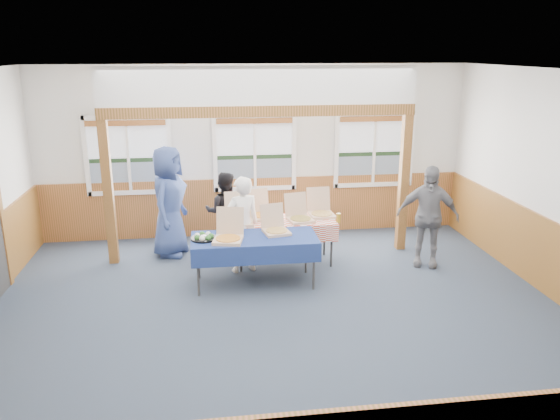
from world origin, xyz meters
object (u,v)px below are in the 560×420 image
object	(u,v)px
woman_white	(242,225)
man_blue	(169,201)
table_right	(284,223)
woman_black	(225,212)
table_left	(254,241)
person_grey	(428,216)

from	to	relation	value
woman_white	man_blue	xyz separation A→B (m)	(-1.19, 0.91, 0.17)
table_right	woman_black	xyz separation A→B (m)	(-0.95, 0.74, 0.02)
table_left	person_grey	world-z (taller)	person_grey
person_grey	table_left	bearing A→B (deg)	-149.77
woman_black	table_right	bearing A→B (deg)	150.11
table_right	person_grey	bearing A→B (deg)	-7.60
table_left	woman_black	bearing A→B (deg)	87.84
table_right	man_blue	size ratio (longest dim) A/B	0.88
woman_white	table_left	bearing A→B (deg)	87.11
table_left	woman_white	xyz separation A→B (m)	(-0.14, 0.54, 0.08)
table_left	woman_black	world-z (taller)	woman_black
woman_black	man_blue	bearing A→B (deg)	12.37
woman_black	man_blue	distance (m)	0.98
table_right	person_grey	world-z (taller)	person_grey
woman_white	man_blue	bearing A→B (deg)	-55.28
table_right	woman_white	world-z (taller)	woman_white
man_blue	person_grey	distance (m)	4.33
table_left	person_grey	bearing A→B (deg)	-8.48
table_left	woman_black	size ratio (longest dim) A/B	1.43
person_grey	man_blue	bearing A→B (deg)	-171.78
woman_white	man_blue	world-z (taller)	man_blue
woman_black	person_grey	size ratio (longest dim) A/B	0.84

